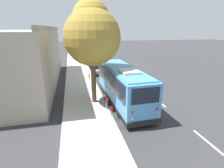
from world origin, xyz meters
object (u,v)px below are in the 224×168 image
at_px(shuttle_bus, 122,83).
at_px(parked_sedan_tan, 97,69).
at_px(parked_sedan_blue, 92,62).
at_px(sign_post_far, 107,108).
at_px(sign_post_near, 111,117).
at_px(fire_hydrant, 89,76).
at_px(parked_sedan_white, 87,52).
at_px(parked_sedan_maroon, 89,57).
at_px(parked_sedan_gray, 85,49).
at_px(street_tree, 92,33).

distance_m(shuttle_bus, parked_sedan_tan, 11.23).
bearing_deg(parked_sedan_blue, sign_post_far, 176.76).
bearing_deg(parked_sedan_tan, parked_sedan_blue, 3.50).
bearing_deg(sign_post_near, fire_hydrant, 1.17).
distance_m(parked_sedan_white, sign_post_near, 34.75).
height_order(shuttle_bus, sign_post_near, shuttle_bus).
bearing_deg(fire_hydrant, parked_sedan_blue, -9.31).
height_order(parked_sedan_blue, fire_hydrant, parked_sedan_blue).
bearing_deg(shuttle_bus, sign_post_far, 143.52).
distance_m(shuttle_bus, sign_post_near, 4.67).
relative_size(parked_sedan_tan, sign_post_far, 2.89).
xyz_separation_m(parked_sedan_maroon, parked_sedan_gray, (14.45, -0.28, 0.01)).
bearing_deg(sign_post_far, fire_hydrant, 1.32).
bearing_deg(parked_sedan_gray, parked_sedan_white, -178.15).
bearing_deg(fire_hydrant, sign_post_near, -178.83).
bearing_deg(parked_sedan_gray, sign_post_near, 179.15).
distance_m(parked_sedan_tan, parked_sedan_white, 19.40).
xyz_separation_m(parked_sedan_tan, parked_sedan_blue, (5.89, -0.01, 0.01)).
distance_m(parked_sedan_gray, street_tree, 37.65).
distance_m(parked_sedan_blue, fire_hydrant, 9.68).
bearing_deg(sign_post_far, street_tree, 9.07).
bearing_deg(sign_post_far, parked_sedan_blue, -3.82).
xyz_separation_m(parked_sedan_white, parked_sedan_gray, (7.09, 0.07, 0.04)).
distance_m(parked_sedan_maroon, parked_sedan_white, 7.37).
relative_size(parked_sedan_maroon, sign_post_near, 3.03).
bearing_deg(parked_sedan_white, sign_post_near, 179.35).
distance_m(sign_post_near, fire_hydrant, 11.65).
distance_m(parked_sedan_maroon, sign_post_near, 27.38).
relative_size(shuttle_bus, parked_sedan_gray, 2.21).
relative_size(sign_post_near, sign_post_far, 0.96).
relative_size(sign_post_far, fire_hydrant, 1.92).
bearing_deg(parked_sedan_tan, shuttle_bus, -173.21).
height_order(sign_post_near, sign_post_far, sign_post_far).
bearing_deg(parked_sedan_maroon, sign_post_far, 175.44).
bearing_deg(street_tree, parked_sedan_maroon, -4.59).
xyz_separation_m(parked_sedan_tan, parked_sedan_gray, (26.49, -0.26, 0.02)).
relative_size(parked_sedan_gray, sign_post_near, 2.90).
xyz_separation_m(shuttle_bus, street_tree, (0.44, 2.47, 4.20)).
distance_m(shuttle_bus, parked_sedan_blue, 17.09).
height_order(parked_sedan_white, street_tree, street_tree).
distance_m(parked_sedan_blue, street_tree, 17.54).
bearing_deg(parked_sedan_blue, parked_sedan_maroon, 0.79).
distance_m(sign_post_near, sign_post_far, 1.33).
relative_size(parked_sedan_tan, parked_sedan_white, 1.05).
height_order(shuttle_bus, parked_sedan_maroon, shuttle_bus).
distance_m(parked_sedan_white, street_tree, 30.67).
relative_size(parked_sedan_tan, parked_sedan_maroon, 1.00).
relative_size(parked_sedan_white, parked_sedan_gray, 0.99).
xyz_separation_m(shuttle_bus, parked_sedan_gray, (37.64, 0.37, -1.15)).
bearing_deg(sign_post_near, parked_sedan_blue, -3.59).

